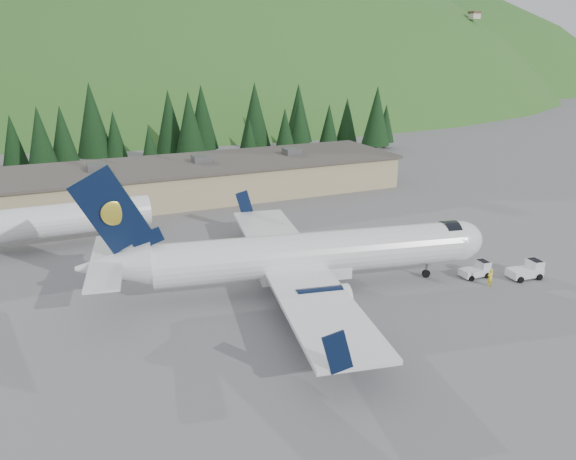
% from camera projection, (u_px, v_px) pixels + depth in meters
% --- Properties ---
extents(ground, '(600.00, 600.00, 0.00)m').
position_uv_depth(ground, '(314.00, 288.00, 52.87)').
color(ground, '#5A5A5F').
extents(airliner, '(38.15, 36.01, 12.70)m').
position_uv_depth(airliner, '(303.00, 256.00, 51.56)').
color(airliner, white).
rests_on(airliner, ground).
extents(second_airliner, '(27.50, 11.00, 10.05)m').
position_uv_depth(second_airliner, '(20.00, 223.00, 61.23)').
color(second_airliner, white).
rests_on(second_airliner, ground).
extents(baggage_tug_a, '(2.93, 1.82, 1.54)m').
position_uv_depth(baggage_tug_a, '(477.00, 270.00, 55.43)').
color(baggage_tug_a, silver).
rests_on(baggage_tug_a, ground).
extents(baggage_tug_b, '(3.48, 2.32, 1.76)m').
position_uv_depth(baggage_tug_b, '(527.00, 270.00, 55.10)').
color(baggage_tug_b, silver).
rests_on(baggage_tug_b, ground).
extents(terminal_building, '(71.00, 17.00, 6.10)m').
position_uv_depth(terminal_building, '(169.00, 181.00, 83.04)').
color(terminal_building, tan).
rests_on(terminal_building, ground).
extents(ramp_worker, '(0.63, 0.42, 1.71)m').
position_uv_depth(ramp_worker, '(490.00, 278.00, 53.14)').
color(ramp_worker, yellow).
rests_on(ramp_worker, ground).
extents(tree_line, '(112.14, 17.20, 14.36)m').
position_uv_depth(tree_line, '(148.00, 128.00, 102.93)').
color(tree_line, black).
rests_on(tree_line, ground).
extents(hills, '(614.00, 330.00, 300.00)m').
position_uv_depth(hills, '(221.00, 266.00, 279.27)').
color(hills, '#295F25').
rests_on(hills, ground).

